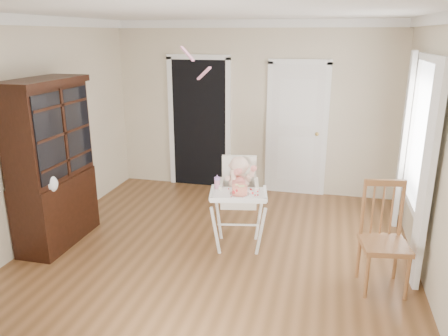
% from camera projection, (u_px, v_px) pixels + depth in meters
% --- Properties ---
extents(floor, '(5.00, 5.00, 0.00)m').
position_uv_depth(floor, '(213.00, 259.00, 5.03)').
color(floor, brown).
rests_on(floor, ground).
extents(ceiling, '(5.00, 5.00, 0.00)m').
position_uv_depth(ceiling, '(211.00, 11.00, 4.24)').
color(ceiling, white).
rests_on(ceiling, wall_back).
extents(wall_back, '(4.50, 0.00, 4.50)m').
position_uv_depth(wall_back, '(253.00, 109.00, 6.96)').
color(wall_back, beige).
rests_on(wall_back, floor).
extents(wall_left, '(0.00, 5.00, 5.00)m').
position_uv_depth(wall_left, '(29.00, 135.00, 5.15)').
color(wall_left, beige).
rests_on(wall_left, floor).
extents(wall_right, '(0.00, 5.00, 5.00)m').
position_uv_depth(wall_right, '(442.00, 160.00, 4.13)').
color(wall_right, beige).
rests_on(wall_right, floor).
extents(crown_molding, '(4.50, 5.00, 0.12)m').
position_uv_depth(crown_molding, '(211.00, 18.00, 4.26)').
color(crown_molding, white).
rests_on(crown_molding, ceiling).
extents(doorway, '(1.06, 0.05, 2.22)m').
position_uv_depth(doorway, '(199.00, 121.00, 7.22)').
color(doorway, black).
rests_on(doorway, wall_back).
extents(closet_door, '(0.96, 0.09, 2.13)m').
position_uv_depth(closet_door, '(297.00, 131.00, 6.87)').
color(closet_door, white).
rests_on(closet_door, wall_back).
extents(window_right, '(0.13, 1.84, 2.30)m').
position_uv_depth(window_right, '(418.00, 146.00, 4.90)').
color(window_right, white).
rests_on(window_right, wall_right).
extents(high_chair, '(0.77, 0.90, 1.12)m').
position_uv_depth(high_chair, '(239.00, 193.00, 5.15)').
color(high_chair, white).
rests_on(high_chair, floor).
extents(baby, '(0.36, 0.27, 0.52)m').
position_uv_depth(baby, '(239.00, 178.00, 5.12)').
color(baby, beige).
rests_on(baby, high_chair).
extents(cake, '(0.22, 0.22, 0.10)m').
position_uv_depth(cake, '(240.00, 190.00, 4.85)').
color(cake, silver).
rests_on(cake, high_chair).
extents(sippy_cup, '(0.07, 0.07, 0.17)m').
position_uv_depth(sippy_cup, '(217.00, 182.00, 5.02)').
color(sippy_cup, '#CB7C9E').
rests_on(sippy_cup, high_chair).
extents(china_cabinet, '(0.53, 1.19, 2.01)m').
position_uv_depth(china_cabinet, '(52.00, 164.00, 5.19)').
color(china_cabinet, black).
rests_on(china_cabinet, floor).
extents(dining_chair, '(0.51, 0.51, 1.10)m').
position_uv_depth(dining_chair, '(384.00, 241.00, 4.36)').
color(dining_chair, brown).
rests_on(dining_chair, floor).
extents(streamer, '(0.30, 0.42, 0.15)m').
position_uv_depth(streamer, '(187.00, 53.00, 4.87)').
color(streamer, pink).
rests_on(streamer, ceiling).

